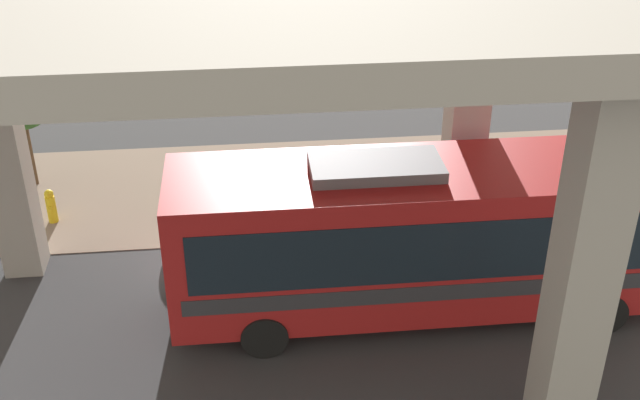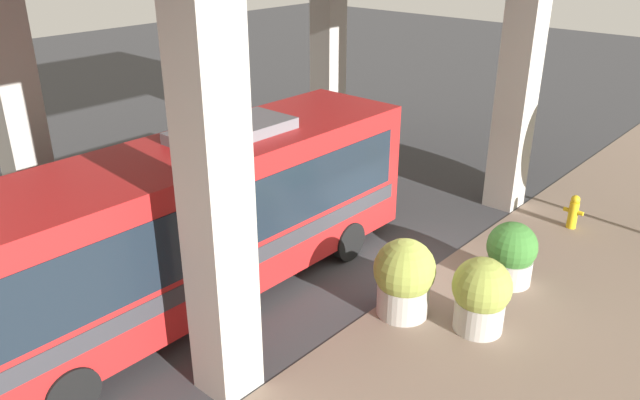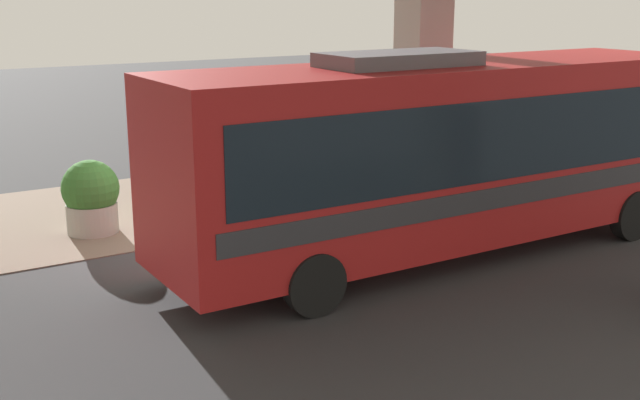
# 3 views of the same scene
# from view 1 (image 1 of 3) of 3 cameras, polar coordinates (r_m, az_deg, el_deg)

# --- Properties ---
(ground_plane) EXTENTS (80.00, 80.00, 0.00)m
(ground_plane) POSITION_cam_1_polar(r_m,az_deg,el_deg) (20.84, -5.29, -3.13)
(ground_plane) COLOR #38383A
(ground_plane) RESTS_ON ground
(sidewalk_strip) EXTENTS (6.00, 40.00, 0.02)m
(sidewalk_strip) POSITION_cam_1_polar(r_m,az_deg,el_deg) (23.42, -5.47, 0.83)
(sidewalk_strip) COLOR #7A6656
(sidewalk_strip) RESTS_ON ground
(overpass) EXTENTS (9.40, 18.76, 7.95)m
(overpass) POSITION_cam_1_polar(r_m,az_deg,el_deg) (14.24, -6.18, 11.87)
(overpass) COLOR #ADA89E
(overpass) RESTS_ON ground
(bus) EXTENTS (2.80, 10.91, 3.80)m
(bus) POSITION_cam_1_polar(r_m,az_deg,el_deg) (17.50, 7.32, -2.22)
(bus) COLOR #B21E1E
(bus) RESTS_ON ground
(fire_hydrant) EXTENTS (0.54, 0.26, 0.98)m
(fire_hydrant) POSITION_cam_1_polar(r_m,az_deg,el_deg) (22.62, -18.58, -0.40)
(fire_hydrant) COLOR gold
(fire_hydrant) RESTS_ON ground
(planter_front) EXTENTS (1.16, 1.16, 1.52)m
(planter_front) POSITION_cam_1_polar(r_m,az_deg,el_deg) (21.92, -8.97, 0.68)
(planter_front) COLOR #ADA89E
(planter_front) RESTS_ON ground
(planter_middle) EXTENTS (1.32, 1.32, 1.75)m
(planter_middle) POSITION_cam_1_polar(r_m,az_deg,el_deg) (20.89, -1.62, -0.07)
(planter_middle) COLOR #ADA89E
(planter_middle) RESTS_ON ground
(planter_back) EXTENTS (1.21, 1.21, 1.63)m
(planter_back) POSITION_cam_1_polar(r_m,az_deg,el_deg) (22.19, -3.42, 1.62)
(planter_back) COLOR #ADA89E
(planter_back) RESTS_ON ground
(street_tree_near) EXTENTS (2.31, 2.31, 4.60)m
(street_tree_near) POSITION_cam_1_polar(r_m,az_deg,el_deg) (23.74, -20.80, 7.89)
(street_tree_near) COLOR brown
(street_tree_near) RESTS_ON ground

